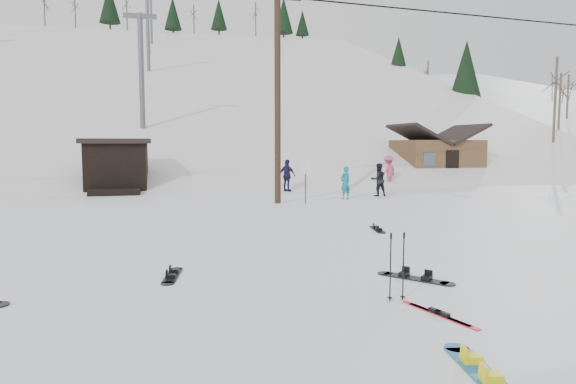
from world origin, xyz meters
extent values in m
plane|color=white|center=(0.00, 0.00, 0.00)|extent=(200.00, 200.00, 0.00)
cube|color=white|center=(0.00, 55.00, -12.00)|extent=(60.00, 85.24, 65.97)
cube|color=white|center=(38.00, 50.00, -11.00)|extent=(45.66, 93.98, 54.59)
cylinder|color=#3A2819|center=(2.00, 14.00, 4.50)|extent=(0.26, 0.26, 9.00)
cylinder|color=#595B60|center=(3.10, 13.60, 0.90)|extent=(0.07, 0.07, 1.80)
cube|color=white|center=(3.10, 13.56, 1.55)|extent=(0.50, 0.04, 0.60)
cube|color=black|center=(-5.00, 21.00, 1.25)|extent=(3.00, 3.00, 2.50)
cube|color=black|center=(-5.00, 21.00, 2.62)|extent=(3.40, 3.40, 0.25)
cube|color=black|center=(-5.00, 19.20, 0.15)|extent=(2.40, 1.20, 0.30)
cylinder|color=#595B60|center=(-4.00, 30.00, 7.25)|extent=(0.36, 0.36, 8.00)
cube|color=#595B60|center=(-4.00, 30.00, 11.05)|extent=(2.20, 0.30, 0.30)
cylinder|color=#595B60|center=(-4.00, 50.00, 13.75)|extent=(0.36, 0.36, 8.00)
cylinder|color=#595B60|center=(-4.00, 70.00, 20.25)|extent=(0.36, 0.36, 8.00)
cube|color=brown|center=(15.00, 24.00, 1.35)|extent=(5.00, 4.00, 2.70)
cube|color=black|center=(13.65, 24.00, 3.05)|extent=(2.69, 4.40, 1.43)
cube|color=black|center=(16.35, 24.00, 3.05)|extent=(2.69, 4.40, 1.43)
cube|color=black|center=(15.00, 21.98, 1.10)|extent=(0.90, 0.06, 1.90)
cube|color=#186AA0|center=(0.76, -2.14, 0.01)|extent=(0.51, 1.36, 0.03)
cylinder|color=#186AA0|center=(0.87, -1.49, 0.01)|extent=(0.30, 0.30, 0.03)
cube|color=yellow|center=(0.80, -1.91, 0.07)|extent=(0.24, 0.19, 0.09)
cube|color=yellow|center=(0.73, -2.38, 0.07)|extent=(0.24, 0.19, 0.09)
cube|color=red|center=(1.33, -0.37, 0.01)|extent=(0.46, 1.30, 0.02)
cube|color=black|center=(1.33, -0.37, 0.05)|extent=(0.13, 0.25, 0.06)
cube|color=red|center=(1.29, -0.23, 0.01)|extent=(0.46, 1.30, 0.02)
cube|color=black|center=(1.29, -0.23, 0.05)|extent=(0.13, 0.25, 0.06)
cylinder|color=black|center=(0.90, 0.52, 0.54)|extent=(0.02, 0.02, 1.08)
cylinder|color=black|center=(0.90, 0.52, 0.05)|extent=(0.08, 0.08, 0.01)
cylinder|color=black|center=(0.90, 0.52, 1.07)|extent=(0.03, 0.03, 0.10)
cylinder|color=black|center=(1.12, 0.52, 0.54)|extent=(0.02, 0.02, 1.08)
cylinder|color=black|center=(1.12, 0.52, 0.05)|extent=(0.08, 0.08, 0.01)
cylinder|color=black|center=(1.12, 0.52, 1.07)|extent=(0.03, 0.03, 0.10)
cube|color=black|center=(-2.51, 2.90, 0.01)|extent=(0.43, 1.10, 0.02)
cylinder|color=black|center=(-2.41, 3.43, 0.01)|extent=(0.25, 0.25, 0.02)
cylinder|color=black|center=(-2.60, 2.37, 0.01)|extent=(0.25, 0.25, 0.02)
cube|color=black|center=(-2.47, 3.09, 0.06)|extent=(0.20, 0.16, 0.07)
cube|color=black|center=(-2.54, 2.71, 0.06)|extent=(0.20, 0.16, 0.07)
cube|color=black|center=(1.92, 1.63, 0.01)|extent=(1.01, 1.13, 0.03)
cylinder|color=black|center=(2.32, 1.15, 0.01)|extent=(0.28, 0.28, 0.03)
cylinder|color=black|center=(1.53, 2.10, 0.01)|extent=(0.28, 0.28, 0.03)
cube|color=black|center=(2.06, 1.45, 0.07)|extent=(0.25, 0.25, 0.08)
cube|color=black|center=(1.78, 1.80, 0.07)|extent=(0.25, 0.25, 0.08)
cube|color=black|center=(3.41, 6.84, 0.01)|extent=(0.42, 1.07, 0.02)
cylinder|color=black|center=(3.51, 7.35, 0.01)|extent=(0.24, 0.24, 0.02)
cylinder|color=black|center=(3.32, 6.33, 0.01)|extent=(0.24, 0.24, 0.02)
cube|color=black|center=(3.45, 7.02, 0.06)|extent=(0.19, 0.16, 0.07)
cube|color=black|center=(3.38, 6.65, 0.06)|extent=(0.19, 0.16, 0.07)
imported|color=#0D7A89|center=(5.30, 14.82, 0.74)|extent=(0.63, 0.54, 1.48)
imported|color=black|center=(7.25, 15.63, 0.78)|extent=(0.77, 0.60, 1.56)
imported|color=#C24472|center=(9.81, 20.11, 0.90)|extent=(1.34, 1.18, 1.79)
imported|color=#1A173A|center=(3.59, 18.91, 0.84)|extent=(0.95, 1.01, 1.67)
camera|label=1|loc=(-2.60, -6.96, 2.56)|focal=32.00mm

